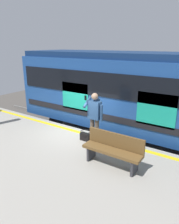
# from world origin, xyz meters

# --- Properties ---
(ground_plane) EXTENTS (23.66, 23.66, 0.00)m
(ground_plane) POSITION_xyz_m (0.00, 0.00, 0.00)
(ground_plane) COLOR #4C4742
(platform) EXTENTS (12.08, 4.66, 1.03)m
(platform) POSITION_xyz_m (0.00, 2.33, 0.52)
(platform) COLOR #9E998E
(platform) RESTS_ON ground
(safety_line) EXTENTS (11.84, 0.16, 0.01)m
(safety_line) POSITION_xyz_m (0.00, 0.30, 1.04)
(safety_line) COLOR yellow
(safety_line) RESTS_ON platform
(track_rail_near) EXTENTS (15.70, 0.08, 0.16)m
(track_rail_near) POSITION_xyz_m (0.00, -1.17, 0.08)
(track_rail_near) COLOR slate
(track_rail_near) RESTS_ON ground
(track_rail_far) EXTENTS (15.70, 0.08, 0.16)m
(track_rail_far) POSITION_xyz_m (0.00, -2.60, 0.08)
(track_rail_far) COLOR slate
(track_rail_far) RESTS_ON ground
(train_carriage) EXTENTS (9.51, 2.90, 3.77)m
(train_carriage) POSITION_xyz_m (-0.95, -1.88, 2.42)
(train_carriage) COLOR #1E478C
(train_carriage) RESTS_ON ground
(passenger) EXTENTS (0.57, 0.55, 1.73)m
(passenger) POSITION_xyz_m (-0.99, 0.73, 2.06)
(passenger) COLOR brown
(passenger) RESTS_ON platform
(handbag) EXTENTS (0.38, 0.34, 0.34)m
(handbag) POSITION_xyz_m (-0.62, 0.74, 1.19)
(handbag) COLOR black
(handbag) RESTS_ON platform
(bench) EXTENTS (1.66, 0.44, 0.90)m
(bench) POSITION_xyz_m (-2.13, 1.58, 1.53)
(bench) COLOR brown
(bench) RESTS_ON platform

